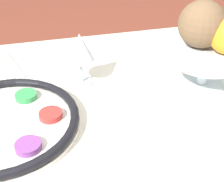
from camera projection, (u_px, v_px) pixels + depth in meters
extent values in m
cylinder|color=silver|center=(4.00, 126.00, 0.69)|extent=(0.34, 0.34, 0.01)
torus|color=black|center=(2.00, 121.00, 0.69)|extent=(0.34, 0.34, 0.02)
cylinder|color=red|center=(51.00, 115.00, 0.71)|extent=(0.05, 0.05, 0.01)
cylinder|color=#33934C|center=(26.00, 96.00, 0.77)|extent=(0.05, 0.05, 0.01)
cylinder|color=#844299|center=(28.00, 146.00, 0.63)|extent=(0.05, 0.05, 0.01)
cylinder|color=silver|center=(82.00, 82.00, 0.86)|extent=(0.06, 0.06, 0.00)
cylinder|color=silver|center=(81.00, 71.00, 0.84)|extent=(0.01, 0.01, 0.07)
cone|color=silver|center=(80.00, 47.00, 0.80)|extent=(0.07, 0.07, 0.07)
cylinder|color=silver|center=(201.00, 84.00, 0.84)|extent=(0.12, 0.12, 0.01)
cylinder|color=silver|center=(204.00, 72.00, 0.82)|extent=(0.03, 0.03, 0.07)
cylinder|color=silver|center=(207.00, 55.00, 0.79)|extent=(0.19, 0.19, 0.03)
sphere|color=brown|center=(202.00, 24.00, 0.77)|extent=(0.12, 0.12, 0.12)
cube|color=silver|center=(2.00, 66.00, 0.93)|extent=(0.07, 0.18, 0.01)
cube|color=silver|center=(12.00, 65.00, 0.93)|extent=(0.07, 0.18, 0.01)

